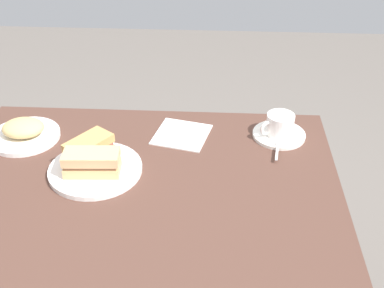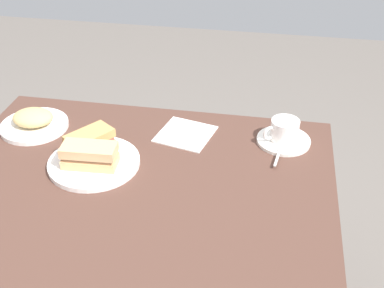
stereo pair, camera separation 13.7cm
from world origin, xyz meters
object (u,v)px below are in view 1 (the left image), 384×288
Objects in this scene: side_plate at (25,136)px; napkin at (182,135)px; coffee_cup at (280,124)px; dining_table at (143,226)px; sandwich_front at (92,162)px; sandwich_back at (89,149)px; sandwich_plate at (95,169)px; coffee_saucer at (279,135)px; spoon at (278,147)px.

napkin is at bearing 5.33° from side_plate.
coffee_cup reaches higher than napkin.
dining_table is 6.99× the size of sandwich_front.
coffee_cup is 0.67× the size of napkin.
napkin is (0.24, 0.15, -0.04)m from sandwich_back.
coffee_cup is (0.50, 0.20, 0.04)m from sandwich_plate.
sandwich_plate and side_plate have the same top height.
sandwich_back is at bearing 109.09° from sandwich_front.
coffee_saucer reaches higher than dining_table.
sandwich_back is 0.95× the size of napkin.
sandwich_plate is at bearing -165.32° from spoon.
sandwich_front reaches higher than side_plate.
spoon is 0.73m from side_plate.
napkin is (0.09, 0.25, 0.13)m from dining_table.
coffee_saucer is 1.03× the size of napkin.
sandwich_back reaches higher than sandwich_plate.
dining_table is at bearing -16.77° from sandwich_front.
napkin is (0.21, 0.19, -0.01)m from sandwich_plate.
sandwich_plate is at bearing 88.17° from sandwich_front.
coffee_cup reaches higher than sandwich_plate.
sandwich_plate is 0.06m from sandwich_back.
sandwich_back is at bearing -162.87° from coffee_cup.
sandwich_back reaches higher than spoon.
dining_table is at bearing -152.54° from spoon.
sandwich_front is 1.03× the size of sandwich_back.
sandwich_front is at bearing -156.00° from coffee_cup.
sandwich_front reaches higher than napkin.
side_plate is at bearing 148.24° from sandwich_plate.
sandwich_front reaches higher than coffee_cup.
sandwich_back is 0.28m from napkin.
spoon is at bearing 14.68° from sandwich_plate.
coffee_saucer is at bearing 17.17° from sandwich_back.
side_plate reaches higher than napkin.
sandwich_front is 0.30m from side_plate.
dining_table is 10.34× the size of spoon.
napkin reaches higher than dining_table.
spoon is at bearing -13.00° from napkin.
coffee_saucer is at bearing 4.13° from side_plate.
sandwich_front is at bearing -135.37° from napkin.
dining_table is 7.17× the size of sandwich_back.
sandwich_front is 0.55m from coffee_cup.
spoon reaches higher than dining_table.
sandwich_front is 0.30m from napkin.
sandwich_back is 1.41× the size of coffee_cup.
sandwich_back reaches higher than napkin.
sandwich_front reaches higher than spoon.
napkin is (0.45, 0.04, -0.01)m from side_plate.
coffee_saucer is 0.29m from napkin.
side_plate is (-0.74, -0.05, -0.04)m from coffee_cup.
spoon is 0.66× the size of napkin.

